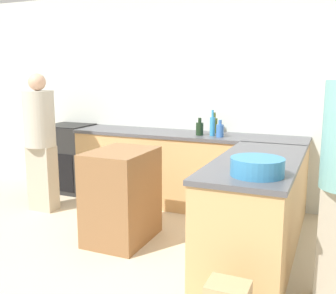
{
  "coord_description": "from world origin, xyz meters",
  "views": [
    {
      "loc": [
        1.68,
        -2.75,
        1.64
      ],
      "look_at": [
        0.26,
        0.54,
        0.97
      ],
      "focal_mm": 42.0,
      "sensor_mm": 36.0,
      "label": 1
    }
  ],
  "objects_px": {
    "water_bottle_blue": "(220,130)",
    "range_oven": "(70,158)",
    "island_table": "(122,196)",
    "wine_bottle_dark": "(200,128)",
    "mixing_bowl": "(257,167)",
    "dish_soap_bottle": "(212,126)",
    "person_by_range": "(40,138)",
    "olive_oil_bottle": "(214,125)"
  },
  "relations": [
    {
      "from": "range_oven",
      "to": "water_bottle_blue",
      "type": "distance_m",
      "value": 2.3
    },
    {
      "from": "olive_oil_bottle",
      "to": "person_by_range",
      "type": "bearing_deg",
      "value": -152.22
    },
    {
      "from": "island_table",
      "to": "wine_bottle_dark",
      "type": "bearing_deg",
      "value": 69.51
    },
    {
      "from": "range_oven",
      "to": "dish_soap_bottle",
      "type": "xyz_separation_m",
      "value": [
        2.13,
        -0.09,
        0.58
      ]
    },
    {
      "from": "range_oven",
      "to": "wine_bottle_dark",
      "type": "distance_m",
      "value": 2.05
    },
    {
      "from": "mixing_bowl",
      "to": "wine_bottle_dark",
      "type": "height_order",
      "value": "wine_bottle_dark"
    },
    {
      "from": "range_oven",
      "to": "water_bottle_blue",
      "type": "xyz_separation_m",
      "value": [
        2.23,
        -0.14,
        0.54
      ]
    },
    {
      "from": "mixing_bowl",
      "to": "water_bottle_blue",
      "type": "bearing_deg",
      "value": 114.62
    },
    {
      "from": "wine_bottle_dark",
      "to": "dish_soap_bottle",
      "type": "bearing_deg",
      "value": 5.16
    },
    {
      "from": "range_oven",
      "to": "dish_soap_bottle",
      "type": "height_order",
      "value": "dish_soap_bottle"
    },
    {
      "from": "wine_bottle_dark",
      "to": "person_by_range",
      "type": "relative_size",
      "value": 0.13
    },
    {
      "from": "olive_oil_bottle",
      "to": "wine_bottle_dark",
      "type": "height_order",
      "value": "olive_oil_bottle"
    },
    {
      "from": "water_bottle_blue",
      "to": "person_by_range",
      "type": "bearing_deg",
      "value": -160.84
    },
    {
      "from": "dish_soap_bottle",
      "to": "water_bottle_blue",
      "type": "height_order",
      "value": "dish_soap_bottle"
    },
    {
      "from": "water_bottle_blue",
      "to": "wine_bottle_dark",
      "type": "xyz_separation_m",
      "value": [
        -0.26,
        0.04,
        0.0
      ]
    },
    {
      "from": "island_table",
      "to": "person_by_range",
      "type": "relative_size",
      "value": 0.55
    },
    {
      "from": "dish_soap_bottle",
      "to": "water_bottle_blue",
      "type": "distance_m",
      "value": 0.12
    },
    {
      "from": "mixing_bowl",
      "to": "person_by_range",
      "type": "distance_m",
      "value": 2.88
    },
    {
      "from": "water_bottle_blue",
      "to": "range_oven",
      "type": "bearing_deg",
      "value": 176.49
    },
    {
      "from": "island_table",
      "to": "dish_soap_bottle",
      "type": "distance_m",
      "value": 1.41
    },
    {
      "from": "mixing_bowl",
      "to": "water_bottle_blue",
      "type": "xyz_separation_m",
      "value": [
        -0.73,
        1.58,
        0.01
      ]
    },
    {
      "from": "water_bottle_blue",
      "to": "person_by_range",
      "type": "relative_size",
      "value": 0.12
    },
    {
      "from": "range_oven",
      "to": "mixing_bowl",
      "type": "relative_size",
      "value": 2.45
    },
    {
      "from": "island_table",
      "to": "person_by_range",
      "type": "height_order",
      "value": "person_by_range"
    },
    {
      "from": "wine_bottle_dark",
      "to": "mixing_bowl",
      "type": "bearing_deg",
      "value": -58.74
    },
    {
      "from": "island_table",
      "to": "water_bottle_blue",
      "type": "height_order",
      "value": "water_bottle_blue"
    },
    {
      "from": "dish_soap_bottle",
      "to": "olive_oil_bottle",
      "type": "bearing_deg",
      "value": 102.13
    },
    {
      "from": "water_bottle_blue",
      "to": "wine_bottle_dark",
      "type": "bearing_deg",
      "value": 171.8
    },
    {
      "from": "dish_soap_bottle",
      "to": "wine_bottle_dark",
      "type": "bearing_deg",
      "value": -174.84
    },
    {
      "from": "range_oven",
      "to": "dish_soap_bottle",
      "type": "distance_m",
      "value": 2.21
    },
    {
      "from": "water_bottle_blue",
      "to": "person_by_range",
      "type": "height_order",
      "value": "person_by_range"
    },
    {
      "from": "dish_soap_bottle",
      "to": "olive_oil_bottle",
      "type": "distance_m",
      "value": 0.23
    },
    {
      "from": "island_table",
      "to": "wine_bottle_dark",
      "type": "xyz_separation_m",
      "value": [
        0.42,
        1.13,
        0.55
      ]
    },
    {
      "from": "wine_bottle_dark",
      "to": "person_by_range",
      "type": "xyz_separation_m",
      "value": [
        -1.75,
        -0.73,
        -0.12
      ]
    },
    {
      "from": "range_oven",
      "to": "mixing_bowl",
      "type": "height_order",
      "value": "mixing_bowl"
    },
    {
      "from": "island_table",
      "to": "dish_soap_bottle",
      "type": "bearing_deg",
      "value": 63.33
    },
    {
      "from": "range_oven",
      "to": "island_table",
      "type": "xyz_separation_m",
      "value": [
        1.55,
        -1.23,
        -0.01
      ]
    },
    {
      "from": "mixing_bowl",
      "to": "dish_soap_bottle",
      "type": "bearing_deg",
      "value": 116.98
    },
    {
      "from": "mixing_bowl",
      "to": "wine_bottle_dark",
      "type": "distance_m",
      "value": 1.9
    },
    {
      "from": "dish_soap_bottle",
      "to": "person_by_range",
      "type": "xyz_separation_m",
      "value": [
        -1.9,
        -0.75,
        -0.16
      ]
    },
    {
      "from": "mixing_bowl",
      "to": "olive_oil_bottle",
      "type": "height_order",
      "value": "olive_oil_bottle"
    },
    {
      "from": "water_bottle_blue",
      "to": "olive_oil_bottle",
      "type": "relative_size",
      "value": 0.79
    }
  ]
}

